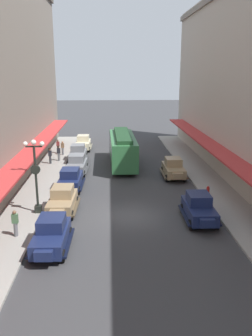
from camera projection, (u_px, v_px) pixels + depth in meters
The scene contains 19 objects.
ground_plane at pixel (130, 216), 24.33m from camera, with size 200.00×200.00×0.00m, color #38383A.
sidewalk_left at pixel (20, 217), 23.97m from camera, with size 3.00×60.00×0.15m, color #99968E.
sidewalk_right at pixel (237, 213), 24.65m from camera, with size 3.00×60.00×0.15m, color #99968E.
parked_car_0 at pixel (51, 234), 19.59m from camera, with size 2.23×4.29×1.84m.
parked_car_1 at pixel (199, 207), 23.36m from camera, with size 2.18×4.28×1.84m.
parked_car_2 at pixel (78, 153), 38.83m from camera, with size 2.18×4.28×1.84m.
parked_car_3 at pixel (173, 168), 32.93m from camera, with size 2.15×4.27×1.84m.
parked_car_4 at pixel (71, 179), 29.62m from camera, with size 2.25×4.30×1.84m.
parked_car_5 at pixel (83, 143), 44.52m from camera, with size 2.18×4.27×1.84m.
parked_car_6 at pixel (62, 200), 24.76m from camera, with size 2.26×4.30×1.84m.
parked_car_7 at pixel (77, 164), 34.22m from camera, with size 2.30×4.32×1.84m.
streetcar at pixel (123, 148), 36.83m from camera, with size 2.68×9.64×3.46m.
lamp_post_with_clock at pixel (36, 173), 23.87m from camera, with size 1.42×0.44×5.16m.
fire_hydrant at pixel (208, 191), 27.70m from camera, with size 0.24×0.24×0.82m.
pedestrian_0 at pixel (58, 146), 42.03m from camera, with size 0.36×0.24×1.64m.
pedestrian_1 at pixel (50, 156), 37.31m from camera, with size 0.36×0.28×1.67m.
pedestrian_2 at pixel (15, 223), 20.84m from camera, with size 0.36×0.24×1.64m.
pedestrian_3 at pixel (63, 148), 41.24m from camera, with size 0.36×0.24×1.64m.
pedestrian_5 at pixel (59, 153), 38.49m from camera, with size 0.36×0.28×1.67m.
Camera 1 is at (-1.34, -22.52, 9.70)m, focal length 37.60 mm.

